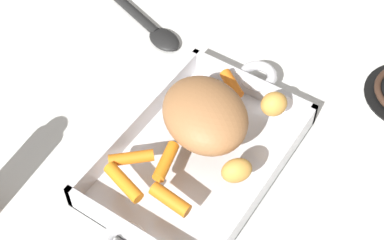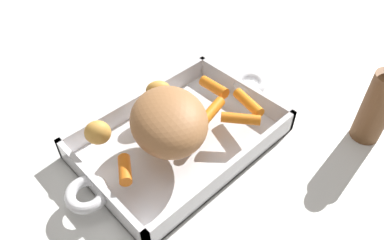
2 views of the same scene
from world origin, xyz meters
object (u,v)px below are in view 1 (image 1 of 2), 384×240
(pork_roast, at_px, (205,115))
(baby_carrot_center_right, at_px, (232,84))
(baby_carrot_center_left, at_px, (124,182))
(potato_corner, at_px, (237,170))
(roasting_dish, at_px, (198,156))
(baby_carrot_long, at_px, (131,158))
(serving_spoon, at_px, (149,26))
(potato_golden_small, at_px, (274,104))
(baby_carrot_northwest, at_px, (166,161))
(baby_carrot_southwest, at_px, (170,199))

(pork_roast, height_order, baby_carrot_center_right, pork_roast)
(baby_carrot_center_left, xyz_separation_m, potato_corner, (-0.10, 0.13, 0.01))
(roasting_dish, height_order, potato_corner, potato_corner)
(baby_carrot_long, bearing_deg, serving_spoon, -147.86)
(serving_spoon, bearing_deg, potato_corner, -17.12)
(potato_corner, bearing_deg, potato_golden_small, -174.05)
(baby_carrot_long, height_order, baby_carrot_center_left, baby_carrot_center_left)
(baby_carrot_northwest, bearing_deg, baby_carrot_center_left, -24.94)
(baby_carrot_long, bearing_deg, roasting_dish, 140.21)
(pork_roast, height_order, potato_corner, pork_roast)
(baby_carrot_southwest, distance_m, serving_spoon, 0.41)
(baby_carrot_southwest, xyz_separation_m, baby_carrot_northwest, (-0.05, -0.04, -0.00))
(pork_roast, distance_m, baby_carrot_northwest, 0.09)
(pork_roast, bearing_deg, baby_carrot_center_right, -173.96)
(baby_carrot_long, distance_m, potato_corner, 0.15)
(roasting_dish, height_order, baby_carrot_center_right, baby_carrot_center_right)
(roasting_dish, height_order, baby_carrot_northwest, baby_carrot_northwest)
(baby_carrot_northwest, bearing_deg, potato_golden_small, 154.67)
(serving_spoon, bearing_deg, pork_roast, -18.78)
(baby_carrot_southwest, distance_m, baby_carrot_center_left, 0.07)
(baby_carrot_center_left, height_order, serving_spoon, baby_carrot_center_left)
(baby_carrot_long, height_order, potato_corner, potato_corner)
(serving_spoon, bearing_deg, potato_golden_small, 2.05)
(baby_carrot_southwest, relative_size, potato_corner, 1.33)
(baby_carrot_center_left, bearing_deg, pork_roast, 164.55)
(baby_carrot_center_right, bearing_deg, potato_golden_small, 83.90)
(pork_roast, height_order, baby_carrot_long, pork_roast)
(baby_carrot_southwest, height_order, potato_corner, potato_corner)
(baby_carrot_northwest, height_order, baby_carrot_center_right, baby_carrot_center_right)
(baby_carrot_center_right, xyz_separation_m, baby_carrot_center_left, (0.25, -0.03, 0.00))
(baby_carrot_southwest, height_order, serving_spoon, baby_carrot_southwest)
(baby_carrot_southwest, relative_size, baby_carrot_center_left, 0.89)
(roasting_dish, bearing_deg, baby_carrot_northwest, -19.17)
(potato_corner, distance_m, serving_spoon, 0.39)
(baby_carrot_northwest, bearing_deg, baby_carrot_long, -63.92)
(roasting_dish, distance_m, baby_carrot_long, 0.11)
(baby_carrot_center_right, height_order, potato_corner, potato_corner)
(potato_golden_small, bearing_deg, potato_corner, 5.95)
(pork_roast, xyz_separation_m, serving_spoon, (-0.17, -0.24, -0.07))
(roasting_dish, height_order, serving_spoon, roasting_dish)
(baby_carrot_center_right, xyz_separation_m, potato_corner, (0.15, 0.10, 0.01))
(baby_carrot_center_right, height_order, serving_spoon, baby_carrot_center_right)
(baby_carrot_southwest, bearing_deg, serving_spoon, -139.38)
(baby_carrot_long, relative_size, baby_carrot_northwest, 1.04)
(pork_roast, relative_size, baby_carrot_northwest, 2.34)
(roasting_dish, distance_m, potato_golden_small, 0.14)
(baby_carrot_center_left, distance_m, potato_corner, 0.16)
(baby_carrot_long, bearing_deg, baby_carrot_center_left, 22.70)
(baby_carrot_center_left, xyz_separation_m, potato_golden_small, (-0.24, 0.11, 0.01))
(potato_golden_small, bearing_deg, baby_carrot_northwest, -25.33)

